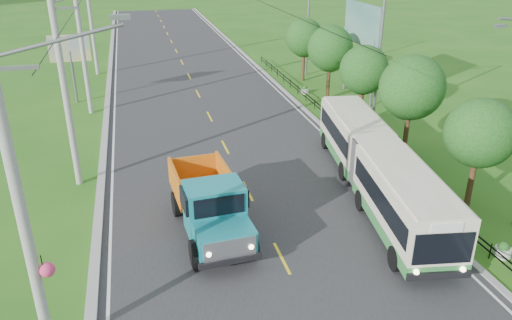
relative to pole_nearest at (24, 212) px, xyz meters
name	(u,v)px	position (x,y,z in m)	size (l,w,h in m)	color
ground	(282,258)	(8.24, 3.00, -4.94)	(240.00, 240.00, 0.00)	#215B15
road	(205,108)	(8.24, 23.00, -4.93)	(14.00, 120.00, 0.02)	#28282B
curb_left	(106,115)	(1.04, 23.00, -4.86)	(0.40, 120.00, 0.15)	#9E9E99
curb_right	(296,101)	(15.39, 23.00, -4.89)	(0.30, 120.00, 0.10)	#9E9E99
edge_line_left	(114,115)	(1.59, 23.00, -4.91)	(0.12, 120.00, 0.00)	silver
edge_line_right	(290,102)	(14.89, 23.00, -4.91)	(0.12, 120.00, 0.00)	silver
centre_dash	(282,258)	(8.24, 3.00, -4.91)	(0.12, 2.20, 0.00)	yellow
railing_right	(335,122)	(16.24, 17.00, -4.64)	(0.04, 40.00, 0.60)	black
pole_nearest	(24,212)	(0.00, 0.00, 0.00)	(3.51, 0.44, 10.00)	gray
pole_near	(65,88)	(-0.02, 12.00, 0.16)	(3.51, 0.32, 10.00)	gray
pole_mid	(82,43)	(-0.02, 24.00, 0.16)	(3.51, 0.32, 10.00)	gray
pole_far	(91,19)	(-0.02, 36.00, 0.16)	(3.51, 0.32, 10.00)	gray
tree_second	(479,136)	(18.10, 5.14, -1.42)	(3.18, 3.26, 5.30)	#382314
tree_third	(411,90)	(18.10, 11.14, -0.95)	(3.60, 3.62, 6.00)	#382314
tree_fourth	(364,72)	(18.10, 17.14, -1.35)	(3.24, 3.31, 5.40)	#382314
tree_fifth	(330,50)	(18.10, 23.14, -1.08)	(3.48, 3.52, 5.80)	#382314
tree_back	(304,39)	(18.10, 29.14, -1.28)	(3.30, 3.36, 5.50)	#382314
streetlight_mid	(377,52)	(18.88, 17.00, -0.03)	(3.02, 0.20, 9.07)	slate
streetlight_far	(306,21)	(18.88, 31.00, -0.03)	(3.02, 0.20, 9.07)	slate
planter_front	(503,250)	(16.84, 1.00, -4.65)	(0.64, 0.64, 0.67)	silver
planter_near	(402,169)	(16.84, 9.00, -4.65)	(0.64, 0.64, 0.67)	silver
planter_mid	(343,121)	(16.84, 17.00, -4.65)	(0.64, 0.64, 0.67)	silver
planter_far	(305,90)	(16.84, 25.00, -4.65)	(0.64, 0.64, 0.67)	silver
billboard_left	(70,53)	(-1.26, 27.00, -1.07)	(3.00, 0.20, 5.20)	slate
billboard_right	(362,30)	(20.54, 23.00, 0.41)	(0.24, 6.00, 7.30)	slate
bus	(377,164)	(14.22, 7.06, -3.22)	(4.62, 14.98, 2.86)	#33803C
dump_truck	(210,201)	(5.81, 5.60, -3.39)	(2.95, 6.67, 2.74)	teal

